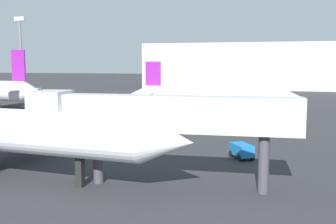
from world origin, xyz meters
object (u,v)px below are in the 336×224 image
airplane_far_left (210,96)px  jet_bridge (148,115)px  light_mast_left (21,53)px  baggage_cart (242,150)px

airplane_far_left → jet_bridge: bearing=-85.2°
jet_bridge → light_mast_left: 73.03m
airplane_far_left → jet_bridge: (1.73, -39.49, 1.78)m
light_mast_left → baggage_cart: bearing=-40.9°
airplane_far_left → baggage_cart: 30.81m
airplane_far_left → jet_bridge: 39.57m
airplane_far_left → baggage_cart: airplane_far_left is taller
baggage_cart → light_mast_left: light_mast_left is taller
airplane_far_left → light_mast_left: size_ratio=1.52×
jet_bridge → light_mast_left: size_ratio=0.98×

